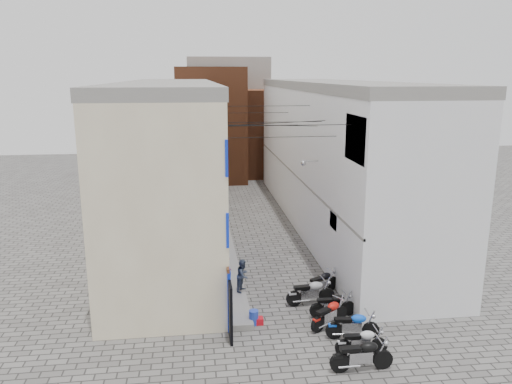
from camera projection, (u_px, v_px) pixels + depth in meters
name	position (u px, v px, depth m)	size (l,w,h in m)	color
ground	(296.00, 328.00, 18.99)	(90.00, 90.00, 0.00)	#5C5957
plinth	(221.00, 226.00, 31.25)	(0.90, 26.00, 0.25)	gray
building_left	(171.00, 158.00, 29.82)	(5.10, 27.00, 9.00)	beige
building_right	(333.00, 155.00, 31.10)	(5.94, 26.00, 9.00)	white
building_far_brick_left	(211.00, 125.00, 44.60)	(6.00, 6.00, 10.00)	brown
building_far_brick_right	(263.00, 132.00, 47.38)	(5.00, 6.00, 8.00)	brown
building_far_concrete	(228.00, 113.00, 50.52)	(8.00, 5.00, 11.00)	gray
far_shopfront	(236.00, 172.00, 43.02)	(2.00, 0.30, 2.40)	black
overhead_wires	(267.00, 122.00, 24.71)	(5.80, 13.02, 1.32)	black
motorcycle_a	(362.00, 353.00, 16.14)	(0.67, 2.11, 1.22)	black
motorcycle_b	(362.00, 340.00, 17.09)	(0.58, 1.84, 1.06)	silver
motorcycle_c	(353.00, 324.00, 18.13)	(0.62, 1.97, 1.14)	blue
motorcycle_d	(330.00, 313.00, 18.99)	(0.62, 1.95, 1.13)	red
motorcycle_e	(333.00, 304.00, 19.78)	(0.60, 1.89, 1.09)	black
motorcycle_f	(311.00, 291.00, 20.80)	(0.66, 2.10, 1.21)	#A1A1A5
motorcycle_g	(322.00, 281.00, 21.91)	(0.60, 1.89, 1.09)	black
person_a	(228.00, 272.00, 21.85)	(0.53, 0.35, 1.44)	brown
person_b	(243.00, 275.00, 21.50)	(0.70, 0.54, 1.43)	#374153
water_jug_near	(254.00, 319.00, 19.22)	(0.28, 0.28, 0.44)	blue
water_jug_far	(254.00, 317.00, 19.21)	(0.37, 0.37, 0.57)	#243EB4
red_crate	(258.00, 321.00, 19.26)	(0.42, 0.32, 0.26)	red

